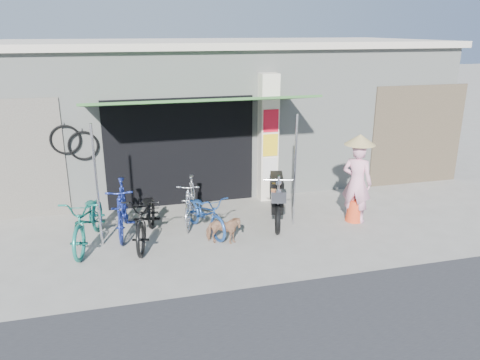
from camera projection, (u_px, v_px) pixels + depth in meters
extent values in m
plane|color=gray|center=(263.00, 244.00, 9.01)|extent=(80.00, 80.00, 0.00)
cube|color=#A2A79F|center=(210.00, 111.00, 13.17)|extent=(12.00, 5.00, 3.50)
cube|color=beige|center=(209.00, 43.00, 12.60)|extent=(12.30, 5.30, 0.16)
cube|color=black|center=(181.00, 152.00, 10.72)|extent=(3.40, 0.06, 2.50)
cube|color=black|center=(182.00, 181.00, 10.94)|extent=(3.06, 0.04, 1.10)
torus|color=black|center=(83.00, 146.00, 10.09)|extent=(0.65, 0.05, 0.65)
cylinder|color=silver|center=(82.00, 131.00, 10.01)|extent=(0.02, 0.02, 0.12)
torus|color=black|center=(65.00, 140.00, 9.96)|extent=(0.65, 0.05, 0.65)
cylinder|color=silver|center=(64.00, 125.00, 9.88)|extent=(0.02, 0.02, 0.12)
cube|color=silver|center=(268.00, 138.00, 11.01)|extent=(0.42, 0.42, 3.00)
cube|color=red|center=(271.00, 121.00, 10.67)|extent=(0.36, 0.02, 0.52)
cube|color=yellow|center=(270.00, 145.00, 10.84)|extent=(0.36, 0.02, 0.52)
cube|color=silver|center=(270.00, 168.00, 11.02)|extent=(0.36, 0.02, 0.50)
cube|color=#2C5A28|center=(199.00, 101.00, 9.53)|extent=(4.60, 1.88, 0.35)
cylinder|color=silver|center=(97.00, 187.00, 8.62)|extent=(0.05, 0.05, 2.36)
cylinder|color=silver|center=(295.00, 171.00, 9.56)|extent=(0.05, 0.05, 2.36)
cube|color=brown|center=(417.00, 135.00, 12.19)|extent=(2.60, 0.06, 2.60)
cube|color=#6B665B|center=(0.00, 162.00, 9.80)|extent=(2.60, 0.06, 2.60)
imported|color=#1A7666|center=(88.00, 220.00, 8.83)|extent=(1.07, 2.07, 1.04)
imported|color=navy|center=(122.00, 208.00, 9.34)|extent=(0.65, 1.83, 1.08)
imported|color=black|center=(146.00, 217.00, 8.98)|extent=(1.08, 2.05, 1.03)
imported|color=silver|center=(190.00, 201.00, 9.87)|extent=(0.89, 1.71, 0.99)
imported|color=navy|center=(205.00, 213.00, 9.42)|extent=(1.04, 1.69, 0.84)
imported|color=#95774F|center=(223.00, 230.00, 8.93)|extent=(0.75, 0.52, 0.58)
torus|color=black|center=(278.00, 220.00, 9.38)|extent=(0.27, 0.59, 0.59)
torus|color=black|center=(275.00, 196.00, 10.75)|extent=(0.27, 0.59, 0.59)
cube|color=black|center=(277.00, 203.00, 10.04)|extent=(0.54, 1.08, 0.11)
cube|color=black|center=(276.00, 187.00, 10.34)|extent=(0.45, 0.67, 0.38)
cube|color=black|center=(277.00, 177.00, 10.26)|extent=(0.43, 0.66, 0.10)
cube|color=black|center=(278.00, 198.00, 9.47)|extent=(0.27, 0.18, 0.62)
cylinder|color=silver|center=(279.00, 180.00, 9.15)|extent=(0.56, 0.20, 0.04)
cube|color=silver|center=(279.00, 196.00, 9.05)|extent=(0.34, 0.30, 0.22)
imported|color=pink|center=(357.00, 183.00, 9.85)|extent=(0.74, 0.73, 1.73)
cone|color=red|center=(354.00, 211.00, 10.04)|extent=(0.38, 0.38, 0.46)
cone|color=tan|center=(360.00, 139.00, 9.56)|extent=(0.64, 0.64, 0.22)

